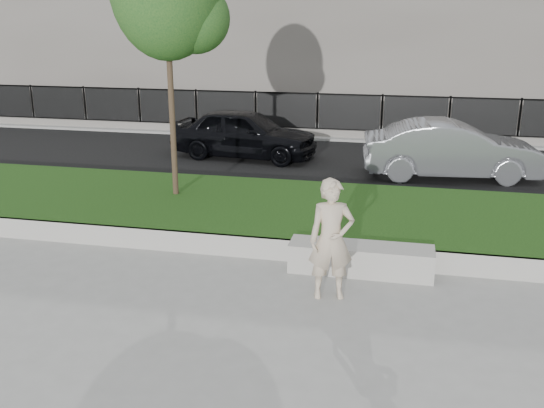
% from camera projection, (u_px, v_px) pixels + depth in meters
% --- Properties ---
extents(ground, '(90.00, 90.00, 0.00)m').
position_uv_depth(ground, '(248.00, 283.00, 9.90)').
color(ground, gray).
rests_on(ground, ground).
extents(grass_bank, '(34.00, 4.00, 0.40)m').
position_uv_depth(grass_bank, '(284.00, 214.00, 12.63)').
color(grass_bank, black).
rests_on(grass_bank, ground).
extents(grass_kerb, '(34.00, 0.08, 0.40)m').
position_uv_depth(grass_kerb, '(262.00, 248.00, 10.81)').
color(grass_kerb, '#AAA89F').
rests_on(grass_kerb, ground).
extents(street, '(34.00, 7.00, 0.04)m').
position_uv_depth(street, '(320.00, 162.00, 17.81)').
color(street, black).
rests_on(street, ground).
extents(far_pavement, '(34.00, 3.00, 0.12)m').
position_uv_depth(far_pavement, '(337.00, 133.00, 21.99)').
color(far_pavement, gray).
rests_on(far_pavement, ground).
extents(iron_fence, '(32.00, 0.30, 1.50)m').
position_uv_depth(iron_fence, '(334.00, 124.00, 20.92)').
color(iron_fence, slate).
rests_on(iron_fence, far_pavement).
extents(stone_bench, '(2.41, 0.60, 0.49)m').
position_uv_depth(stone_bench, '(361.00, 259.00, 10.21)').
color(stone_bench, '#AAA89F').
rests_on(stone_bench, ground).
extents(man, '(0.78, 0.60, 1.88)m').
position_uv_depth(man, '(331.00, 240.00, 9.14)').
color(man, beige).
rests_on(man, ground).
extents(book, '(0.26, 0.21, 0.03)m').
position_uv_depth(book, '(322.00, 246.00, 10.09)').
color(book, beige).
rests_on(book, stone_bench).
extents(car_dark, '(4.52, 2.23, 1.48)m').
position_uv_depth(car_dark, '(244.00, 133.00, 18.08)').
color(car_dark, black).
rests_on(car_dark, street).
extents(car_silver, '(4.69, 2.08, 1.50)m').
position_uv_depth(car_silver, '(451.00, 150.00, 15.86)').
color(car_silver, gray).
rests_on(car_silver, street).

